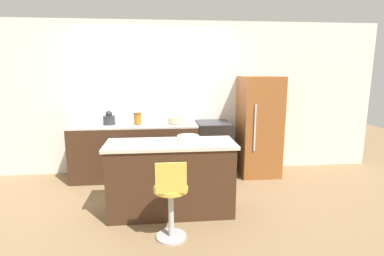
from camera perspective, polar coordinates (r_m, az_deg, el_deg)
name	(u,v)px	position (r m, az deg, el deg)	size (l,w,h in m)	color
ground_plane	(154,184)	(4.90, -7.23, -10.45)	(14.00, 14.00, 0.00)	#8E704C
wall_back	(153,98)	(5.26, -7.41, 5.62)	(8.00, 0.06, 2.60)	white
back_counter	(135,151)	(5.09, -10.74, -4.32)	(2.05, 0.63, 0.92)	#422819
kitchen_island	(171,178)	(3.81, -4.00, -9.42)	(1.59, 0.62, 0.91)	#422819
oven_range	(213,149)	(5.14, 4.06, -3.97)	(0.57, 0.64, 0.92)	black
refrigerator	(259,126)	(5.23, 12.61, 0.33)	(0.65, 0.69, 1.68)	#995628
stool_chair	(171,202)	(3.23, -4.02, -13.81)	(0.37, 0.37, 0.89)	#B7B7BC
kettle	(109,119)	(4.99, -15.50, 1.68)	(0.19, 0.19, 0.23)	#333338
mixing_bowl	(175,120)	(4.93, -3.29, 1.51)	(0.23, 0.23, 0.11)	#C1B28E
canister_jar	(138,118)	(4.94, -10.31, 1.82)	(0.14, 0.14, 0.18)	#9E6623
fruit_bowl	(188,138)	(3.77, -0.73, -1.90)	(0.28, 0.28, 0.06)	white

